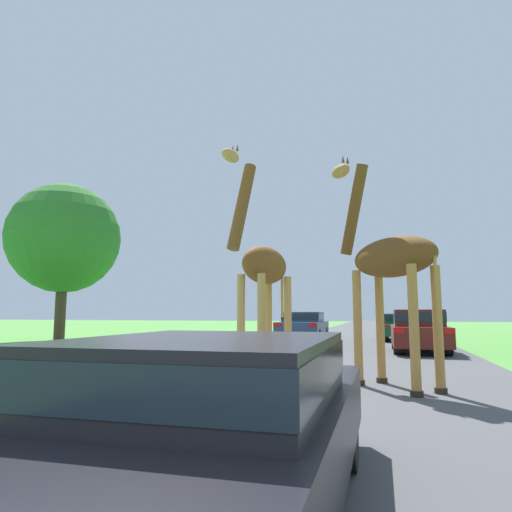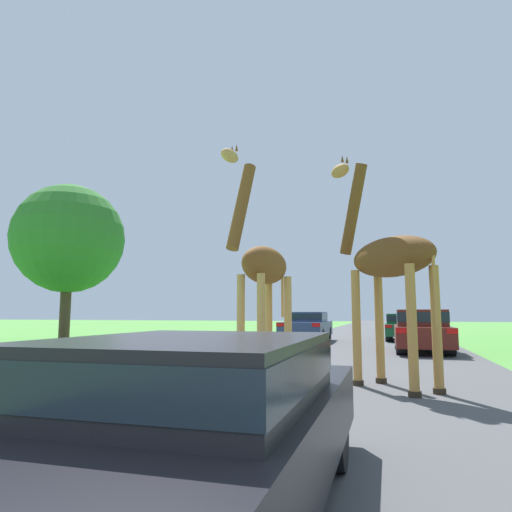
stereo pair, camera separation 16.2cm
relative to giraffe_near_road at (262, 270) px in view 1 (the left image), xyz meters
The scene contains 8 objects.
road 18.95m from the giraffe_near_road, 84.40° to the left, with size 7.87×120.00×0.00m.
giraffe_near_road is the anchor object (origin of this frame).
giraffe_companion 3.30m from the giraffe_near_road, 27.06° to the right, with size 2.28×2.31×4.90m.
car_lead_maroon 8.09m from the giraffe_near_road, 78.13° to the right, with size 1.78×4.78×1.24m.
car_queue_right 15.00m from the giraffe_near_road, 75.83° to the left, with size 1.83×4.37×1.37m.
car_queue_left 11.94m from the giraffe_near_road, 94.63° to the left, with size 1.98×4.54×1.45m.
car_far_ahead 8.32m from the giraffe_near_road, 60.11° to the left, with size 1.87×4.25×1.53m.
tree_far_right 16.92m from the giraffe_near_road, 143.89° to the left, with size 5.83×5.83×8.29m.
Camera 1 is at (0.93, 0.62, 1.41)m, focal length 32.00 mm.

